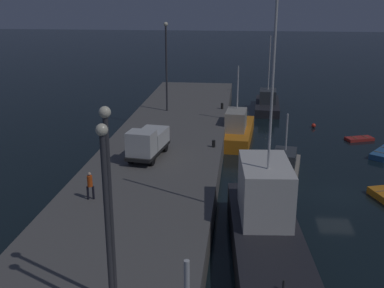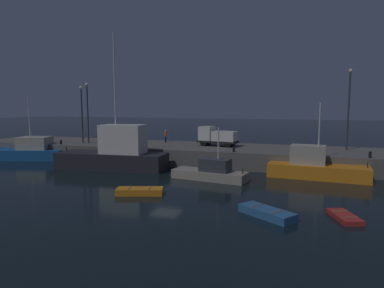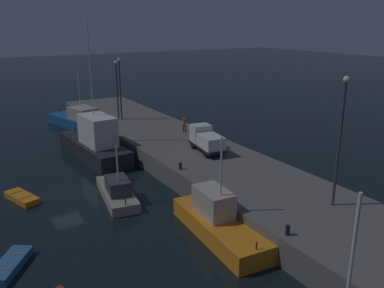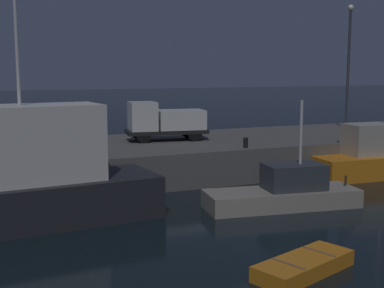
% 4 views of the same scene
% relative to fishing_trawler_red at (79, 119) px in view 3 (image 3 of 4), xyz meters
% --- Properties ---
extents(ground_plane, '(320.00, 320.00, 0.00)m').
position_rel_fishing_trawler_red_xyz_m(ground_plane, '(23.70, -8.15, -1.05)').
color(ground_plane, black).
extents(pier_quay, '(66.64, 9.85, 2.00)m').
position_rel_fishing_trawler_red_xyz_m(pier_quay, '(23.70, 5.47, -0.05)').
color(pier_quay, '#5B5956').
rests_on(pier_quay, ground).
extents(fishing_trawler_red, '(11.72, 6.67, 8.19)m').
position_rel_fishing_trawler_red_xyz_m(fishing_trawler_red, '(0.00, 0.00, 0.00)').
color(fishing_trawler_red, '#195193').
rests_on(fishing_trawler_red, ground).
extents(fishing_boat_white, '(12.79, 4.67, 14.96)m').
position_rel_fishing_trawler_red_xyz_m(fishing_boat_white, '(15.14, -2.51, 0.71)').
color(fishing_boat_white, '#232328').
rests_on(fishing_boat_white, ground).
extents(fishing_boat_orange, '(7.57, 3.38, 5.06)m').
position_rel_fishing_trawler_red_xyz_m(fishing_boat_orange, '(26.88, -4.46, -0.31)').
color(fishing_boat_orange, gray).
rests_on(fishing_boat_orange, ground).
extents(fishing_trawler_green, '(9.62, 3.64, 7.44)m').
position_rel_fishing_trawler_red_xyz_m(fishing_trawler_green, '(36.44, -0.49, 0.02)').
color(fishing_trawler_green, orange).
rests_on(fishing_trawler_green, ground).
extents(dinghy_orange_near, '(3.89, 3.25, 0.55)m').
position_rel_fishing_trawler_red_xyz_m(dinghy_orange_near, '(33.15, -13.91, -0.79)').
color(dinghy_orange_near, '#2D6099').
rests_on(dinghy_orange_near, ground).
extents(rowboat_white_mid, '(3.95, 2.49, 0.54)m').
position_rel_fishing_trawler_red_xyz_m(rowboat_white_mid, '(22.86, -11.57, -0.79)').
color(rowboat_white_mid, orange).
rests_on(rowboat_white_mid, ground).
extents(lamp_post_west, '(0.44, 0.44, 7.81)m').
position_rel_fishing_trawler_red_xyz_m(lamp_post_west, '(6.19, 3.76, 5.52)').
color(lamp_post_west, '#38383D').
rests_on(lamp_post_west, pier_quay).
extents(lamp_post_east, '(0.44, 0.44, 8.21)m').
position_rel_fishing_trawler_red_xyz_m(lamp_post_east, '(7.05, 3.87, 5.74)').
color(lamp_post_east, '#38383D').
rests_on(lamp_post_east, pier_quay).
extents(lamp_post_central, '(0.44, 0.44, 9.29)m').
position_rel_fishing_trawler_red_xyz_m(lamp_post_central, '(40.03, 7.04, 6.29)').
color(lamp_post_central, '#38383D').
rests_on(lamp_post_central, pier_quay).
extents(utility_truck, '(5.32, 2.63, 2.47)m').
position_rel_fishing_trawler_red_xyz_m(utility_truck, '(24.75, 6.07, 2.20)').
color(utility_truck, black).
rests_on(utility_truck, pier_quay).
extents(dockworker, '(0.39, 0.46, 1.76)m').
position_rel_fishing_trawler_red_xyz_m(dockworker, '(16.82, 8.05, 1.96)').
color(dockworker, black).
rests_on(dockworker, pier_quay).
extents(bollard_west, '(0.28, 0.28, 0.64)m').
position_rel_fishing_trawler_red_xyz_m(bollard_west, '(41.51, 1.20, 1.28)').
color(bollard_west, black).
rests_on(bollard_west, pier_quay).
extents(bollard_central, '(0.28, 0.28, 0.59)m').
position_rel_fishing_trawler_red_xyz_m(bollard_central, '(27.92, 1.24, 1.25)').
color(bollard_central, black).
rests_on(bollard_central, pier_quay).
extents(bollard_east, '(0.28, 0.28, 0.56)m').
position_rel_fishing_trawler_red_xyz_m(bollard_east, '(4.49, 1.34, 1.23)').
color(bollard_east, black).
rests_on(bollard_east, pier_quay).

